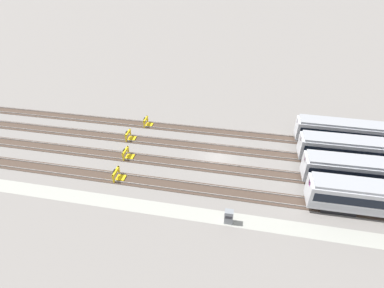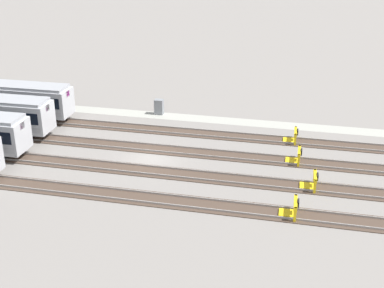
# 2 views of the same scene
# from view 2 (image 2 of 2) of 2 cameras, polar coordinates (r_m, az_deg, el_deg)

# --- Properties ---
(ground_plane) EXTENTS (400.00, 400.00, 0.00)m
(ground_plane) POSITION_cam_2_polar(r_m,az_deg,el_deg) (46.06, -4.41, -1.66)
(ground_plane) COLOR gray
(service_walkway) EXTENTS (54.00, 2.00, 0.01)m
(service_walkway) POSITION_cam_2_polar(r_m,az_deg,el_deg) (55.54, -1.22, 2.88)
(service_walkway) COLOR #9E9E93
(service_walkway) RESTS_ON ground
(rail_track_nearest) EXTENTS (90.00, 2.24, 0.21)m
(rail_track_nearest) POSITION_cam_2_polar(r_m,az_deg,el_deg) (51.92, -2.28, 1.42)
(rail_track_nearest) COLOR #47382D
(rail_track_nearest) RESTS_ON ground
(rail_track_near_inner) EXTENTS (90.00, 2.24, 0.21)m
(rail_track_near_inner) POSITION_cam_2_polar(r_m,az_deg,el_deg) (47.97, -3.64, -0.52)
(rail_track_near_inner) COLOR #47382D
(rail_track_near_inner) RESTS_ON ground
(rail_track_middle) EXTENTS (90.00, 2.24, 0.21)m
(rail_track_middle) POSITION_cam_2_polar(r_m,az_deg,el_deg) (44.13, -5.25, -2.80)
(rail_track_middle) COLOR #47382D
(rail_track_middle) RESTS_ON ground
(rail_track_far_inner) EXTENTS (90.00, 2.24, 0.21)m
(rail_track_far_inner) POSITION_cam_2_polar(r_m,az_deg,el_deg) (40.41, -7.16, -5.50)
(rail_track_far_inner) COLOR #47382D
(rail_track_far_inner) RESTS_ON ground
(bumper_stop_nearest_track) EXTENTS (1.37, 2.01, 1.22)m
(bumper_stop_nearest_track) POSITION_cam_2_polar(r_m,az_deg,el_deg) (50.17, 10.68, 0.79)
(bumper_stop_nearest_track) COLOR gold
(bumper_stop_nearest_track) RESTS_ON ground
(bumper_stop_near_inner_track) EXTENTS (1.35, 2.00, 1.22)m
(bumper_stop_near_inner_track) POSITION_cam_2_polar(r_m,az_deg,el_deg) (46.08, 11.03, -1.33)
(bumper_stop_near_inner_track) COLOR gold
(bumper_stop_near_inner_track) RESTS_ON ground
(bumper_stop_middle_track) EXTENTS (1.36, 2.01, 1.22)m
(bumper_stop_middle_track) POSITION_cam_2_polar(r_m,az_deg,el_deg) (42.07, 12.61, -3.97)
(bumper_stop_middle_track) COLOR gold
(bumper_stop_middle_track) RESTS_ON ground
(bumper_stop_far_inner_track) EXTENTS (1.37, 2.01, 1.22)m
(bumper_stop_far_inner_track) POSITION_cam_2_polar(r_m,az_deg,el_deg) (38.14, 10.57, -6.81)
(bumper_stop_far_inner_track) COLOR gold
(bumper_stop_far_inner_track) RESTS_ON ground
(electrical_cabinet) EXTENTS (0.90, 0.73, 1.60)m
(electrical_cabinet) POSITION_cam_2_polar(r_m,az_deg,el_deg) (56.26, -3.54, 3.98)
(electrical_cabinet) COLOR gray
(electrical_cabinet) RESTS_ON ground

